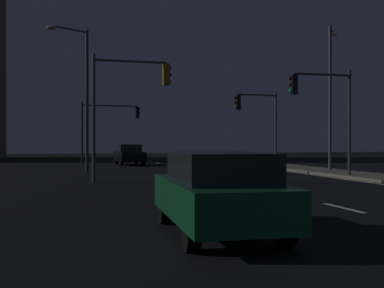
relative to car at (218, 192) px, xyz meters
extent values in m
plane|color=black|center=(4.36, 11.27, -0.82)|extent=(112.00, 112.00, 0.00)
cube|color=gray|center=(11.51, 11.27, -0.75)|extent=(2.77, 77.00, 0.14)
cube|color=silver|center=(4.36, 2.77, -0.82)|extent=(0.14, 2.00, 0.01)
cube|color=silver|center=(4.36, 6.77, -0.82)|extent=(0.14, 2.00, 0.01)
cube|color=silver|center=(4.36, 10.77, -0.82)|extent=(0.14, 2.00, 0.01)
cube|color=silver|center=(4.36, 14.77, -0.82)|extent=(0.14, 2.00, 0.01)
cube|color=silver|center=(4.36, 18.77, -0.82)|extent=(0.14, 2.00, 0.01)
cube|color=silver|center=(4.36, 22.77, -0.82)|extent=(0.14, 2.00, 0.01)
cube|color=silver|center=(4.36, 26.77, -0.82)|extent=(0.14, 2.00, 0.01)
cube|color=silver|center=(4.36, 30.77, -0.82)|extent=(0.14, 2.00, 0.01)
cube|color=silver|center=(4.36, 34.77, -0.82)|extent=(0.14, 2.00, 0.01)
cube|color=silver|center=(4.36, 38.77, -0.82)|extent=(0.14, 2.00, 0.01)
cube|color=silver|center=(9.87, 16.27, -0.82)|extent=(0.14, 53.00, 0.01)
cube|color=#14592D|center=(0.00, 0.07, -0.15)|extent=(1.99, 4.47, 0.70)
cube|color=#1E2328|center=(-0.01, -0.18, 0.47)|extent=(1.70, 2.53, 0.55)
cylinder|color=black|center=(-0.74, 1.51, -0.50)|extent=(0.25, 0.65, 0.64)
cylinder|color=black|center=(0.86, 1.44, -0.50)|extent=(0.25, 0.65, 0.64)
cylinder|color=black|center=(-0.85, -1.31, -0.50)|extent=(0.25, 0.65, 0.64)
cylinder|color=black|center=(0.75, -1.37, -0.50)|extent=(0.25, 0.65, 0.64)
cube|color=black|center=(1.74, 28.67, -0.15)|extent=(2.00, 4.47, 0.70)
cube|color=#1E2328|center=(1.73, 28.92, 0.47)|extent=(1.70, 2.53, 0.55)
cylinder|color=black|center=(2.60, 27.30, -0.50)|extent=(0.25, 0.65, 0.64)
cylinder|color=black|center=(1.00, 27.23, -0.50)|extent=(0.25, 0.65, 0.64)
cylinder|color=black|center=(2.49, 30.11, -0.50)|extent=(0.25, 0.65, 0.64)
cylinder|color=black|center=(0.89, 30.05, -0.50)|extent=(0.25, 0.65, 0.64)
cylinder|color=#38383D|center=(10.82, 12.96, 1.91)|extent=(0.16, 0.16, 5.18)
cylinder|color=#2D3033|center=(9.33, 13.00, 4.25)|extent=(2.98, 0.18, 0.11)
cube|color=black|center=(7.84, 13.03, 3.72)|extent=(0.29, 0.35, 0.95)
sphere|color=black|center=(7.68, 13.03, 4.02)|extent=(0.20, 0.20, 0.20)
sphere|color=black|center=(7.68, 13.03, 3.72)|extent=(0.20, 0.20, 0.20)
sphere|color=#19D84C|center=(7.68, 13.03, 3.42)|extent=(0.20, 0.20, 0.20)
cylinder|color=#2D3033|center=(-1.70, 31.88, 1.67)|extent=(0.16, 0.16, 4.98)
cylinder|color=#38383D|center=(0.56, 32.04, 3.91)|extent=(4.53, 0.43, 0.11)
cube|color=black|center=(2.83, 32.20, 3.38)|extent=(0.30, 0.36, 0.95)
sphere|color=black|center=(2.98, 32.21, 3.68)|extent=(0.20, 0.20, 0.20)
sphere|color=black|center=(2.98, 32.21, 3.38)|extent=(0.20, 0.20, 0.20)
sphere|color=#19D84C|center=(2.98, 32.21, 3.08)|extent=(0.20, 0.20, 0.20)
cylinder|color=#4C4C51|center=(10.51, 21.28, 1.78)|extent=(0.16, 0.16, 4.93)
cylinder|color=#2D3033|center=(9.15, 21.17, 3.99)|extent=(2.72, 0.32, 0.11)
cube|color=black|center=(7.80, 21.07, 3.47)|extent=(0.30, 0.36, 0.95)
sphere|color=black|center=(7.65, 21.06, 3.77)|extent=(0.20, 0.20, 0.20)
sphere|color=black|center=(7.65, 21.06, 3.47)|extent=(0.20, 0.20, 0.20)
sphere|color=#19D84C|center=(7.65, 21.06, 3.17)|extent=(0.20, 0.20, 0.20)
cylinder|color=#4C4C51|center=(-1.70, 12.65, 1.95)|extent=(0.16, 0.16, 5.55)
cylinder|color=#4C4C51|center=(-0.11, 12.69, 4.48)|extent=(3.19, 0.19, 0.11)
cube|color=olive|center=(1.48, 12.73, 3.95)|extent=(0.29, 0.35, 0.95)
sphere|color=black|center=(1.64, 12.73, 4.25)|extent=(0.20, 0.20, 0.20)
sphere|color=black|center=(1.64, 12.73, 3.95)|extent=(0.20, 0.20, 0.20)
sphere|color=#19D84C|center=(1.64, 12.73, 3.65)|extent=(0.20, 0.20, 0.20)
cylinder|color=#4C4C51|center=(11.75, 16.49, 3.45)|extent=(0.18, 0.18, 8.26)
cylinder|color=#4C4C51|center=(12.12, 16.99, 7.43)|extent=(0.82, 1.07, 0.10)
ellipsoid|color=#F9D172|center=(12.50, 17.49, 7.33)|extent=(0.56, 0.36, 0.24)
cylinder|color=#38383D|center=(-1.74, 19.35, 3.21)|extent=(0.18, 0.18, 8.06)
cylinder|color=#4C4C51|center=(-2.68, 18.78, 7.09)|extent=(1.93, 1.22, 0.10)
ellipsoid|color=#F9D172|center=(-3.62, 18.21, 6.99)|extent=(0.56, 0.36, 0.24)
camera|label=1|loc=(-2.76, -8.99, 0.95)|focal=46.30mm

